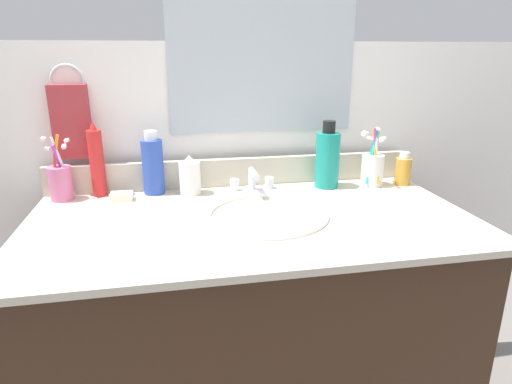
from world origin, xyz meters
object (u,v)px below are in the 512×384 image
Objects in this scene: soap_bar at (122,196)px; bottle_shampoo_blue at (153,165)px; cup_white_ceramic at (372,168)px; bottle_lotion_white at (190,177)px; hand_towel at (71,122)px; bottle_mouthwash_teal at (327,158)px; bottle_oil_amber at (403,170)px; bottle_spray_red at (97,162)px; faucet at (252,185)px; cup_pink at (61,181)px.

bottle_shampoo_blue is at bearing 29.39° from soap_bar.
soap_bar is (-0.80, -0.00, -0.05)m from cup_white_ceramic.
cup_white_ceramic is at bearing -2.32° from bottle_lotion_white.
hand_towel is 1.02× the size of bottle_mouthwash_teal.
soap_bar is at bearing -150.61° from bottle_shampoo_blue.
cup_white_ceramic is (0.70, -0.05, -0.03)m from bottle_shampoo_blue.
bottle_oil_amber is 0.97m from bottle_spray_red.
bottle_lotion_white is 0.70m from bottle_oil_amber.
faucet is 0.40m from cup_white_ceramic.
bottle_mouthwash_teal reaches higher than bottle_lotion_white.
bottle_spray_red is 3.59× the size of soap_bar.
bottle_lotion_white is 0.63× the size of cup_white_ceramic.
hand_towel is 1.38× the size of faucet.
bottle_mouthwash_teal is 3.36× the size of soap_bar.
bottle_shampoo_blue reaches higher than cup_white_ceramic.
bottle_lotion_white reaches higher than bottle_oil_amber.
cup_white_ceramic is at bearing -4.22° from bottle_shampoo_blue.
bottle_lotion_white is at bearing -2.38° from cup_pink.
soap_bar is at bearing -178.60° from bottle_mouthwash_teal.
bottle_shampoo_blue is 0.27m from cup_pink.
cup_pink is at bearing 178.20° from bottle_mouthwash_teal.
soap_bar is (0.14, -0.11, -0.21)m from hand_towel.
soap_bar is (-0.20, -0.03, -0.04)m from bottle_lotion_white.
bottle_lotion_white is at bearing 177.68° from cup_white_ceramic.
bottle_lotion_white is at bearing 7.16° from soap_bar.
bottle_lotion_white is at bearing -7.55° from bottle_spray_red.
bottle_oil_amber is at bearing 0.21° from faucet.
faucet is at bearing -12.96° from hand_towel.
hand_towel reaches higher than bottle_oil_amber.
hand_towel is 1.12× the size of cup_pink.
faucet is at bearing -178.35° from cup_white_ceramic.
hand_towel is 0.80m from bottle_mouthwash_teal.
bottle_shampoo_blue is at bearing 168.04° from faucet.
soap_bar is (-0.90, 0.01, -0.04)m from bottle_oil_amber.
cup_white_ceramic reaches higher than faucet.
bottle_spray_red is at bearing 177.05° from bottle_shampoo_blue.
bottle_lotion_white is 0.12m from bottle_shampoo_blue.
soap_bar is at bearing 179.49° from bottle_oil_amber.
bottle_lotion_white is (0.34, -0.09, -0.17)m from hand_towel.
cup_pink is (-0.82, 0.03, -0.04)m from bottle_mouthwash_teal.
bottle_spray_red reaches higher than cup_white_ceramic.
bottle_spray_red reaches higher than bottle_mouthwash_teal.
bottle_shampoo_blue is 1.01× the size of cup_white_ceramic.
bottle_mouthwash_teal is 0.16m from cup_white_ceramic.
cup_pink is at bearing 174.84° from faucet.
hand_towel is at bearing 165.78° from bottle_shampoo_blue.
cup_pink is 0.18m from soap_bar.
cup_pink reaches higher than faucet.
bottle_mouthwash_teal reaches higher than bottle_oil_amber.
bottle_spray_red is 0.87m from cup_white_ceramic.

